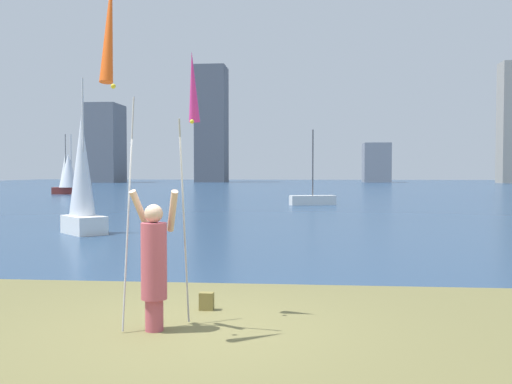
% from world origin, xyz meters
% --- Properties ---
extents(ground, '(120.00, 138.00, 0.12)m').
position_xyz_m(ground, '(0.00, 50.95, -0.06)').
color(ground, brown).
extents(person, '(0.67, 0.50, 1.83)m').
position_xyz_m(person, '(-0.50, -0.19, 0.90)').
color(person, '#B24C59').
rests_on(person, ground).
extents(kite_flag_left, '(0.16, 1.16, 4.48)m').
position_xyz_m(kite_flag_left, '(-0.87, -0.72, 3.69)').
color(kite_flag_left, '#B2B2B7').
rests_on(kite_flag_left, ground).
extents(kite_flag_right, '(0.16, 1.07, 3.72)m').
position_xyz_m(kite_flag_right, '(-0.12, 0.51, 3.13)').
color(kite_flag_right, '#B2B2B7').
rests_on(kite_flag_right, ground).
extents(bag, '(0.21, 0.14, 0.26)m').
position_xyz_m(bag, '(-0.02, 0.96, 0.13)').
color(bag, olive).
rests_on(bag, ground).
extents(sailboat_0, '(2.82, 1.50, 4.50)m').
position_xyz_m(sailboat_0, '(1.71, 27.34, 0.33)').
color(sailboat_0, silver).
rests_on(sailboat_0, ground).
extents(sailboat_1, '(3.28, 1.81, 5.19)m').
position_xyz_m(sailboat_1, '(-19.34, 41.27, 1.74)').
color(sailboat_1, maroon).
rests_on(sailboat_1, ground).
extents(sailboat_4, '(1.85, 1.88, 5.09)m').
position_xyz_m(sailboat_4, '(-5.90, 10.88, 1.68)').
color(sailboat_4, white).
rests_on(sailboat_4, ground).
extents(sailboat_5, '(1.73, 2.58, 5.88)m').
position_xyz_m(sailboat_5, '(-24.01, 51.37, 1.95)').
color(sailboat_5, '#333D51').
rests_on(sailboat_5, ground).
extents(skyline_tower_0, '(5.09, 7.09, 13.34)m').
position_xyz_m(skyline_tower_0, '(-33.24, 89.27, 6.67)').
color(skyline_tower_0, slate).
rests_on(skyline_tower_0, ground).
extents(skyline_tower_1, '(5.21, 5.81, 20.15)m').
position_xyz_m(skyline_tower_1, '(-15.55, 93.17, 10.07)').
color(skyline_tower_1, '#565B66').
rests_on(skyline_tower_1, ground).
extents(skyline_tower_2, '(4.51, 5.38, 6.74)m').
position_xyz_m(skyline_tower_2, '(13.04, 94.19, 3.37)').
color(skyline_tower_2, gray).
rests_on(skyline_tower_2, ground).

